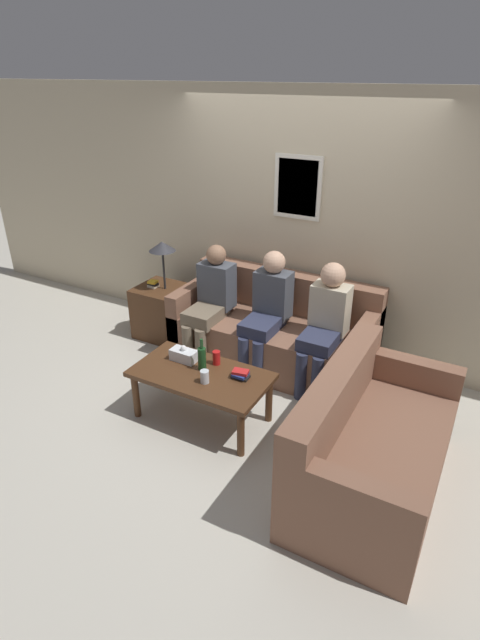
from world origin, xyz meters
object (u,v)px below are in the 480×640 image
object	(u,v)px
wine_bottle	(202,358)
person_left	(210,299)
couch_main	(274,334)
coffee_table	(201,379)
person_middle	(267,308)
teddy_bear	(298,444)
couch_side	(370,449)
drinking_glass	(205,377)
person_right	(325,322)

from	to	relation	value
wine_bottle	person_left	xyz separation A→B (m)	(-0.46, 0.88, 0.08)
couch_main	coffee_table	xyz separation A→B (m)	(-0.13, -1.15, 0.08)
person_left	couch_main	bearing A→B (deg)	19.27
coffee_table	person_middle	distance (m)	1.04
couch_main	person_left	bearing A→B (deg)	-160.73
person_left	teddy_bear	world-z (taller)	person_left
couch_side	drinking_glass	bearing A→B (deg)	91.13
couch_side	coffee_table	world-z (taller)	couch_side
couch_main	person_middle	world-z (taller)	person_middle
wine_bottle	person_left	size ratio (longest dim) A/B	0.24
drinking_glass	teddy_bear	xyz separation A→B (m)	(0.81, 0.04, -0.38)
drinking_glass	couch_side	bearing A→B (deg)	1.13
couch_main	teddy_bear	world-z (taller)	couch_main
drinking_glass	person_left	bearing A→B (deg)	119.54
wine_bottle	person_right	xyz separation A→B (m)	(0.72, 0.94, 0.10)
teddy_bear	person_middle	bearing A→B (deg)	126.99
wine_bottle	person_right	distance (m)	1.19
couch_main	couch_side	bearing A→B (deg)	-42.81
person_middle	coffee_table	bearing A→B (deg)	-96.39
coffee_table	person_middle	xyz separation A→B (m)	(0.11, 1.00, 0.26)
person_right	person_left	bearing A→B (deg)	-177.35
couch_side	person_right	distance (m)	1.35
coffee_table	person_right	world-z (taller)	person_right
couch_main	person_middle	size ratio (longest dim) A/B	1.66
person_right	couch_side	bearing A→B (deg)	-54.73
coffee_table	couch_side	bearing A→B (deg)	-2.91
coffee_table	teddy_bear	distance (m)	0.95
person_middle	teddy_bear	xyz separation A→B (m)	(0.80, -1.06, -0.53)
person_left	person_right	world-z (taller)	person_right
couch_side	person_right	xyz separation A→B (m)	(-0.75, 1.07, 0.35)
couch_main	person_right	distance (m)	0.69
coffee_table	wine_bottle	size ratio (longest dim) A/B	4.01
coffee_table	person_left	bearing A→B (deg)	117.39
couch_main	person_middle	distance (m)	0.38
person_middle	teddy_bear	distance (m)	1.43
person_middle	person_right	bearing A→B (deg)	-1.00
couch_main	drinking_glass	bearing A→B (deg)	-91.19
couch_side	wine_bottle	world-z (taller)	couch_side
couch_main	teddy_bear	bearing A→B (deg)	-57.11
person_right	teddy_bear	distance (m)	1.20
person_left	person_middle	distance (m)	0.60
coffee_table	person_middle	bearing A→B (deg)	83.61
wine_bottle	person_middle	size ratio (longest dim) A/B	0.24
couch_main	drinking_glass	world-z (taller)	couch_main
couch_main	person_left	world-z (taller)	person_left
couch_side	wine_bottle	xyz separation A→B (m)	(-1.47, 0.13, 0.25)
couch_side	couch_main	bearing A→B (deg)	47.19
couch_side	drinking_glass	xyz separation A→B (m)	(-1.35, -0.03, 0.20)
couch_side	person_middle	xyz separation A→B (m)	(-1.34, 1.08, 0.34)
person_left	teddy_bear	xyz separation A→B (m)	(1.40, -1.00, -0.52)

